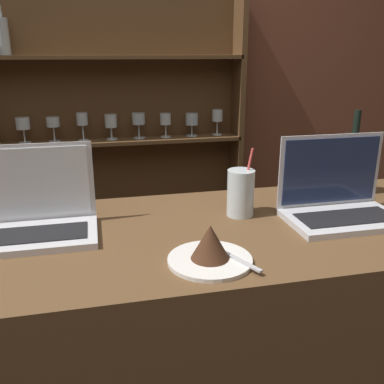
{
  "coord_description": "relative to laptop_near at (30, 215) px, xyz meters",
  "views": [
    {
      "loc": [
        -0.19,
        -0.74,
        1.45
      ],
      "look_at": [
        0.06,
        0.35,
        1.08
      ],
      "focal_mm": 40.0,
      "sensor_mm": 36.0,
      "label": 1
    }
  ],
  "objects": [
    {
      "name": "back_shelf",
      "position": [
        0.25,
        1.28,
        -0.1
      ],
      "size": [
        1.48,
        0.18,
        1.78
      ],
      "color": "brown",
      "rests_on": "ground_plane"
    },
    {
      "name": "bar_counter",
      "position": [
        0.37,
        -0.07,
        -0.54
      ],
      "size": [
        1.8,
        0.64,
        0.98
      ],
      "color": "brown",
      "rests_on": "ground_plane"
    },
    {
      "name": "water_glass",
      "position": [
        0.59,
        0.01,
        0.02
      ],
      "size": [
        0.08,
        0.08,
        0.2
      ],
      "color": "silver",
      "rests_on": "bar_counter"
    },
    {
      "name": "back_wall",
      "position": [
        0.37,
        1.36,
        0.32
      ],
      "size": [
        7.0,
        0.06,
        2.7
      ],
      "color": "brown",
      "rests_on": "ground_plane"
    },
    {
      "name": "laptop_near",
      "position": [
        0.0,
        0.0,
        0.0
      ],
      "size": [
        0.34,
        0.2,
        0.24
      ],
      "color": "silver",
      "rests_on": "bar_counter"
    },
    {
      "name": "cake_plate",
      "position": [
        0.43,
        -0.26,
        -0.02
      ],
      "size": [
        0.2,
        0.2,
        0.09
      ],
      "color": "silver",
      "rests_on": "bar_counter"
    },
    {
      "name": "laptop_far",
      "position": [
        0.87,
        -0.07,
        0.0
      ],
      "size": [
        0.33,
        0.21,
        0.24
      ],
      "color": "silver",
      "rests_on": "bar_counter"
    },
    {
      "name": "wine_bottle_dark",
      "position": [
        1.03,
        0.12,
        0.06
      ],
      "size": [
        0.07,
        0.07,
        0.29
      ],
      "color": "black",
      "rests_on": "bar_counter"
    }
  ]
}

